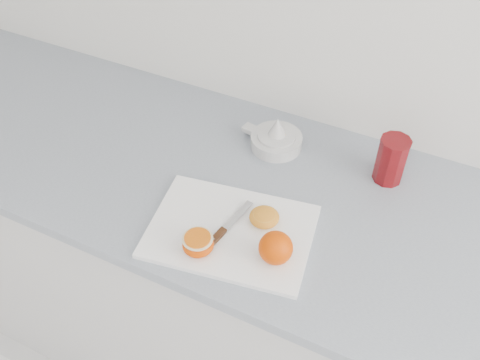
# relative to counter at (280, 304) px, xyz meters

# --- Properties ---
(counter) EXTENTS (2.48, 0.64, 0.89)m
(counter) POSITION_rel_counter_xyz_m (0.00, 0.00, 0.00)
(counter) COLOR silver
(counter) RESTS_ON ground
(cutting_board) EXTENTS (0.39, 0.30, 0.01)m
(cutting_board) POSITION_rel_counter_xyz_m (-0.08, -0.15, 0.45)
(cutting_board) COLOR white
(cutting_board) RESTS_ON counter
(whole_orange) EXTENTS (0.07, 0.07, 0.07)m
(whole_orange) POSITION_rel_counter_xyz_m (0.04, -0.18, 0.49)
(whole_orange) COLOR #E85100
(whole_orange) RESTS_ON cutting_board
(half_orange) EXTENTS (0.07, 0.07, 0.04)m
(half_orange) POSITION_rel_counter_xyz_m (-0.11, -0.23, 0.48)
(half_orange) COLOR #E85100
(half_orange) RESTS_ON cutting_board
(squeezed_shell) EXTENTS (0.07, 0.07, 0.03)m
(squeezed_shell) POSITION_rel_counter_xyz_m (-0.02, -0.10, 0.47)
(squeezed_shell) COLOR orange
(squeezed_shell) RESTS_ON cutting_board
(paring_knife) EXTENTS (0.04, 0.18, 0.01)m
(paring_knife) POSITION_rel_counter_xyz_m (-0.09, -0.19, 0.46)
(paring_knife) COLOR #482514
(paring_knife) RESTS_ON cutting_board
(citrus_juicer) EXTENTS (0.17, 0.13, 0.09)m
(citrus_juicer) POSITION_rel_counter_xyz_m (-0.11, 0.16, 0.47)
(citrus_juicer) COLOR silver
(citrus_juicer) RESTS_ON counter
(red_tumbler) EXTENTS (0.07, 0.07, 0.12)m
(red_tumbler) POSITION_rel_counter_xyz_m (0.18, 0.17, 0.50)
(red_tumbler) COLOR maroon
(red_tumbler) RESTS_ON counter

